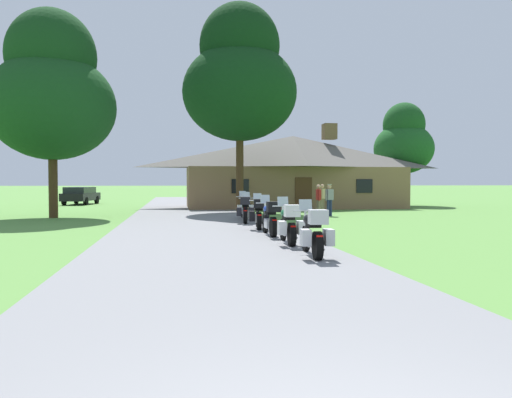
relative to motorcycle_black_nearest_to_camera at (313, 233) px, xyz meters
The scene contains 16 objects.
ground_plane 11.40m from the motorcycle_black_nearest_to_camera, 101.15° to the left, with size 500.00×500.00×0.00m, color #56893D.
asphalt_driveway 9.44m from the motorcycle_black_nearest_to_camera, 103.50° to the left, with size 6.40×80.00×0.06m, color slate.
motorcycle_black_nearest_to_camera is the anchor object (origin of this frame).
motorcycle_green_second_in_row 2.48m from the motorcycle_black_nearest_to_camera, 90.71° to the left, with size 0.76×2.08×1.30m.
motorcycle_blue_third_in_row 4.89m from the motorcycle_black_nearest_to_camera, 91.39° to the left, with size 0.66×2.08×1.30m.
motorcycle_blue_fourth_in_row 7.26m from the motorcycle_black_nearest_to_camera, 90.82° to the left, with size 0.86×2.08×1.30m.
motorcycle_blue_fifth_in_row 10.14m from the motorcycle_black_nearest_to_camera, 91.12° to the left, with size 0.93×2.07×1.30m.
motorcycle_blue_farthest_in_row 12.39m from the motorcycle_black_nearest_to_camera, 89.75° to the left, with size 0.75×2.08×1.30m.
stone_lodge 24.31m from the motorcycle_black_nearest_to_camera, 78.10° to the left, with size 15.51×6.36×5.91m.
bystander_tan_shirt_near_lodge 17.42m from the motorcycle_black_nearest_to_camera, 73.08° to the left, with size 0.42×0.42×1.67m.
bystander_gray_shirt_beside_signpost 15.38m from the motorcycle_black_nearest_to_camera, 71.61° to the left, with size 0.51×0.34×1.69m.
bystander_red_shirt_by_tree 15.15m from the motorcycle_black_nearest_to_camera, 73.73° to the left, with size 0.25×0.55×1.67m.
tree_right_of_lodge 29.67m from the motorcycle_black_nearest_to_camera, 61.21° to the left, with size 4.52×4.52×7.87m.
tree_left_near 18.94m from the motorcycle_black_nearest_to_camera, 120.60° to the left, with size 6.24×6.24×10.39m.
tree_by_lodge_front 19.94m from the motorcycle_black_nearest_to_camera, 88.14° to the left, with size 6.69×6.69×12.23m.
parked_black_suv_far_left 33.22m from the motorcycle_black_nearest_to_camera, 108.73° to the left, with size 2.47×4.81×1.40m.
Camera 1 is at (-0.94, -2.65, 1.78)m, focal length 36.13 mm.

